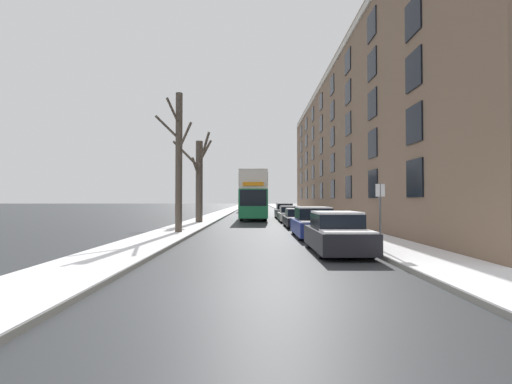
% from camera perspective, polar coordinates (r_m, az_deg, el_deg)
% --- Properties ---
extents(ground_plane, '(320.00, 320.00, 0.00)m').
position_cam_1_polar(ground_plane, '(7.08, 3.02, -16.94)').
color(ground_plane, '#303335').
extents(sidewalk_left, '(2.55, 130.00, 0.16)m').
position_cam_1_polar(sidewalk_left, '(60.01, -4.25, -3.02)').
color(sidewalk_left, gray).
rests_on(sidewalk_left, ground).
extents(sidewalk_right, '(2.55, 130.00, 0.16)m').
position_cam_1_polar(sidewalk_right, '(60.06, 5.20, -3.02)').
color(sidewalk_right, gray).
rests_on(sidewalk_right, ground).
extents(terrace_facade_right, '(9.10, 45.53, 13.95)m').
position_cam_1_polar(terrace_facade_right, '(33.81, 19.39, 7.42)').
color(terrace_facade_right, '#7A604C').
rests_on(terrace_facade_right, ground).
extents(bare_tree_left_0, '(2.14, 1.41, 7.74)m').
position_cam_1_polar(bare_tree_left_0, '(19.10, -12.62, 5.09)').
color(bare_tree_left_0, '#4C4238').
rests_on(bare_tree_left_0, ground).
extents(bare_tree_left_1, '(3.29, 2.40, 7.01)m').
position_cam_1_polar(bare_tree_left_1, '(27.15, -9.34, 2.30)').
color(bare_tree_left_1, '#4C4238').
rests_on(bare_tree_left_1, ground).
extents(double_decker_bus, '(2.50, 10.66, 4.50)m').
position_cam_1_polar(double_decker_bus, '(33.66, -0.24, -0.22)').
color(double_decker_bus, '#1E7A47').
rests_on(double_decker_bus, ground).
extents(parked_car_0, '(1.82, 3.98, 1.48)m').
position_cam_1_polar(parked_car_0, '(12.68, 13.50, -6.80)').
color(parked_car_0, black).
rests_on(parked_car_0, ground).
extents(parked_car_1, '(1.89, 4.32, 1.54)m').
position_cam_1_polar(parked_car_1, '(17.62, 9.69, -5.19)').
color(parked_car_1, navy).
rests_on(parked_car_1, ground).
extents(parked_car_2, '(1.83, 4.21, 1.31)m').
position_cam_1_polar(parked_car_2, '(23.82, 7.18, -4.40)').
color(parked_car_2, black).
rests_on(parked_car_2, ground).
extents(parked_car_3, '(1.85, 4.22, 1.38)m').
position_cam_1_polar(parked_car_3, '(29.54, 5.81, -3.74)').
color(parked_car_3, silver).
rests_on(parked_car_3, ground).
extents(parked_car_4, '(1.80, 4.41, 1.53)m').
position_cam_1_polar(parked_car_4, '(35.25, 4.89, -3.24)').
color(parked_car_4, slate).
rests_on(parked_car_4, ground).
extents(oncoming_van, '(2.00, 4.87, 2.45)m').
position_cam_1_polar(oncoming_van, '(52.67, -1.62, -1.92)').
color(oncoming_van, white).
rests_on(oncoming_van, ground).
extents(pedestrian_left_sidewalk, '(0.40, 0.40, 1.85)m').
position_cam_1_polar(pedestrian_left_sidewalk, '(22.41, -12.68, -3.54)').
color(pedestrian_left_sidewalk, black).
rests_on(pedestrian_left_sidewalk, ground).
extents(street_sign_post, '(0.32, 0.07, 2.49)m').
position_cam_1_polar(street_sign_post, '(12.59, 20.15, -3.39)').
color(street_sign_post, '#4C4F54').
rests_on(street_sign_post, ground).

